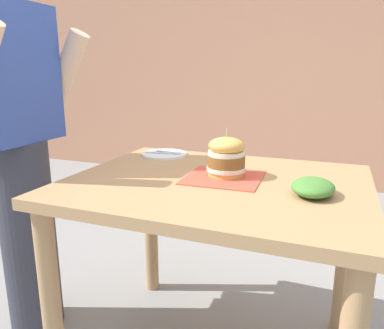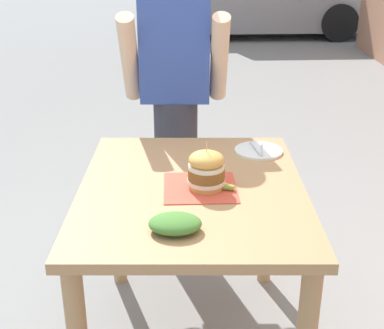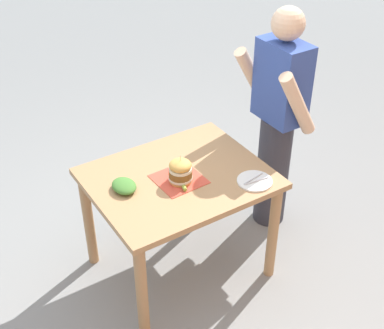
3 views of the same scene
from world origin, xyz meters
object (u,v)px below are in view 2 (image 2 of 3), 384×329
pickle_spear (224,187)px  diner_across_table (175,102)px  patio_table (192,215)px  side_salad (175,223)px  sandwich (206,170)px  side_plate_with_forks (258,151)px

pickle_spear → diner_across_table: diner_across_table is taller
patio_table → side_salad: (-0.06, -0.35, 0.16)m
side_salad → sandwich: bearing=71.2°
sandwich → diner_across_table: diner_across_table is taller
sandwich → side_plate_with_forks: (0.25, 0.38, -0.07)m
side_plate_with_forks → side_salad: (-0.36, -0.71, 0.02)m
sandwich → pickle_spear: sandwich is taller
patio_table → sandwich: sandwich is taller
sandwich → pickle_spear: bearing=-16.9°
sandwich → side_plate_with_forks: size_ratio=0.85×
pickle_spear → side_plate_with_forks: size_ratio=0.37×
sandwich → side_plate_with_forks: bearing=56.9°
pickle_spear → side_salad: 0.36m
pickle_spear → side_plate_with_forks: (0.18, 0.40, -0.01)m
side_plate_with_forks → diner_across_table: 0.65m
sandwich → pickle_spear: 0.10m
side_salad → diner_across_table: 1.22m
patio_table → side_plate_with_forks: (0.31, 0.36, 0.14)m
patio_table → diner_across_table: (-0.09, 0.87, 0.22)m
patio_table → pickle_spear: bearing=-17.9°
sandwich → side_salad: sandwich is taller
sandwich → diner_across_table: bearing=99.3°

